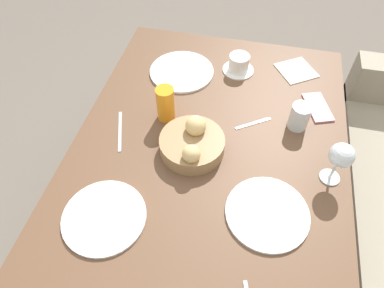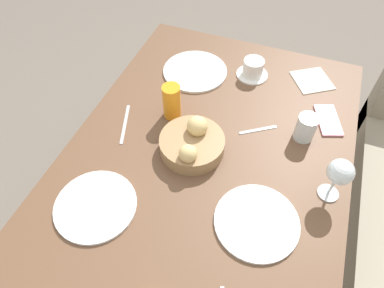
% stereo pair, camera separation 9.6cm
% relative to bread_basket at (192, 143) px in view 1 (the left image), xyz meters
% --- Properties ---
extents(ground_plane, '(10.00, 10.00, 0.00)m').
position_rel_bread_basket_xyz_m(ground_plane, '(-0.03, 0.05, -0.75)').
color(ground_plane, '#6B6056').
extents(dining_table, '(1.26, 0.93, 0.72)m').
position_rel_bread_basket_xyz_m(dining_table, '(-0.03, 0.05, -0.13)').
color(dining_table, brown).
rests_on(dining_table, ground_plane).
extents(bread_basket, '(0.22, 0.22, 0.11)m').
position_rel_bread_basket_xyz_m(bread_basket, '(0.00, 0.00, 0.00)').
color(bread_basket, '#99754C').
rests_on(bread_basket, dining_table).
extents(plate_near_left, '(0.26, 0.26, 0.01)m').
position_rel_bread_basket_xyz_m(plate_near_left, '(-0.38, -0.13, -0.03)').
color(plate_near_left, white).
rests_on(plate_near_left, dining_table).
extents(plate_near_right, '(0.25, 0.25, 0.01)m').
position_rel_bread_basket_xyz_m(plate_near_right, '(0.30, -0.19, -0.03)').
color(plate_near_right, white).
rests_on(plate_near_right, dining_table).
extents(plate_far_center, '(0.25, 0.25, 0.01)m').
position_rel_bread_basket_xyz_m(plate_far_center, '(0.19, 0.27, -0.03)').
color(plate_far_center, white).
rests_on(plate_far_center, dining_table).
extents(juice_glass, '(0.06, 0.06, 0.13)m').
position_rel_bread_basket_xyz_m(juice_glass, '(-0.13, -0.12, 0.03)').
color(juice_glass, orange).
rests_on(juice_glass, dining_table).
extents(water_tumbler, '(0.07, 0.07, 0.09)m').
position_rel_bread_basket_xyz_m(water_tumbler, '(-0.19, 0.34, 0.01)').
color(water_tumbler, silver).
rests_on(water_tumbler, dining_table).
extents(wine_glass, '(0.08, 0.08, 0.16)m').
position_rel_bread_basket_xyz_m(wine_glass, '(0.01, 0.45, 0.08)').
color(wine_glass, silver).
rests_on(wine_glass, dining_table).
extents(coffee_cup, '(0.13, 0.13, 0.07)m').
position_rel_bread_basket_xyz_m(coffee_cup, '(-0.45, 0.09, -0.00)').
color(coffee_cup, white).
rests_on(coffee_cup, dining_table).
extents(knife_silver, '(0.18, 0.07, 0.00)m').
position_rel_bread_basket_xyz_m(knife_silver, '(-0.02, -0.27, -0.03)').
color(knife_silver, '#B7B7BC').
rests_on(knife_silver, dining_table).
extents(spoon_coffee, '(0.09, 0.12, 0.00)m').
position_rel_bread_basket_xyz_m(spoon_coffee, '(-0.16, 0.19, -0.03)').
color(spoon_coffee, '#B7B7BC').
rests_on(spoon_coffee, dining_table).
extents(napkin, '(0.19, 0.19, 0.00)m').
position_rel_bread_basket_xyz_m(napkin, '(-0.50, 0.33, -0.03)').
color(napkin, silver).
rests_on(napkin, dining_table).
extents(cell_phone, '(0.17, 0.12, 0.01)m').
position_rel_bread_basket_xyz_m(cell_phone, '(-0.30, 0.41, -0.03)').
color(cell_phone, pink).
rests_on(cell_phone, dining_table).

